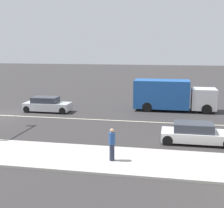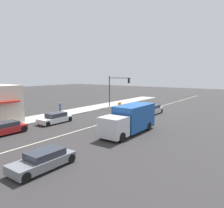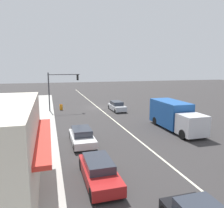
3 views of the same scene
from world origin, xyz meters
The scene contains 10 objects.
ground_plane centered at (0.00, 18.00, 0.00)m, with size 160.00×160.00×0.00m, color #333030.
sidewalk_right centered at (9.00, 18.50, 0.06)m, with size 4.00×73.00×0.12m, color #B2AFA8.
lane_marking_center centered at (0.00, 0.00, 0.00)m, with size 0.16×60.00×0.01m, color beige.
traffic_signal_main centered at (6.12, 1.29, 3.90)m, with size 4.59×0.34×5.60m.
pedestrian centered at (9.29, 11.67, 1.02)m, with size 0.34×0.34×1.71m.
warning_aframe_sign centered at (5.87, 0.42, 0.43)m, with size 0.45×0.53×0.84m.
delivery_truck centered at (-5.00, 14.55, 1.47)m, with size 2.44×7.50×2.87m.
van_white centered at (5.00, 16.16, 0.62)m, with size 1.83×4.34×1.29m.
hatchback_red centered at (5.00, 22.75, 0.62)m, with size 1.74×4.51×1.26m.
sedan_silver centered at (-2.20, 3.31, 0.66)m, with size 1.73×4.26×1.39m.
Camera 3 is at (7.54, 34.16, 6.46)m, focal length 35.00 mm.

